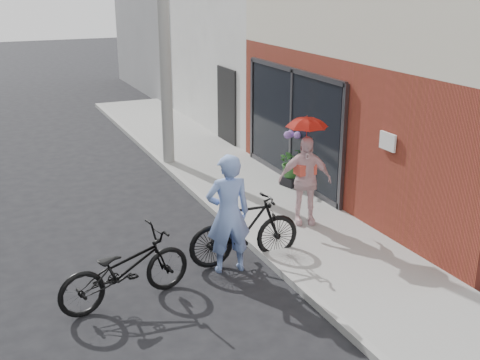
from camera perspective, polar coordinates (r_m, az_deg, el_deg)
ground at (r=9.46m, az=-1.85°, el=-9.40°), size 80.00×80.00×0.00m
sidewalk at (r=11.90m, az=3.82°, el=-3.03°), size 2.20×24.00×0.12m
curb at (r=11.43m, az=-1.33°, el=-3.92°), size 0.12×24.00×0.12m
plaster_building at (r=19.70m, az=7.79°, el=15.74°), size 8.00×6.00×7.00m
east_building_far at (r=25.91m, az=-0.70°, el=16.56°), size 8.00×8.00×7.00m
utility_pole at (r=14.41m, az=-7.27°, el=14.74°), size 0.28×0.28×7.00m
officer at (r=9.34m, az=-1.12°, el=-3.23°), size 0.76×0.56×1.93m
bike_left at (r=8.78m, az=-10.85°, el=-8.26°), size 2.10×1.08×1.05m
bike_right at (r=9.77m, az=0.46°, el=-4.74°), size 1.92×0.62×1.14m
kimono_woman at (r=11.00m, az=6.16°, el=-0.03°), size 1.05×0.73×1.65m
parasol at (r=10.69m, az=6.37°, el=5.77°), size 0.72×0.72×0.63m
planter at (r=13.22m, az=4.89°, el=-0.07°), size 0.46×0.46×0.19m
potted_plant at (r=13.09m, az=4.94°, el=1.71°), size 0.60×0.52×0.67m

